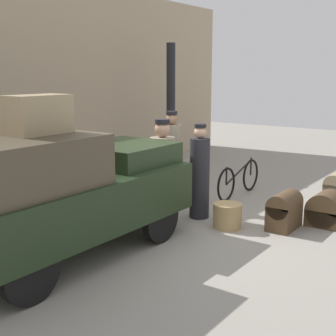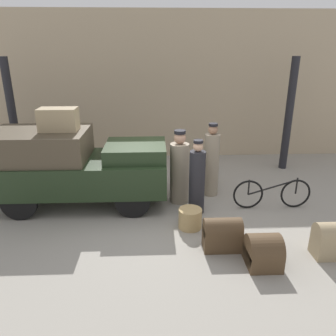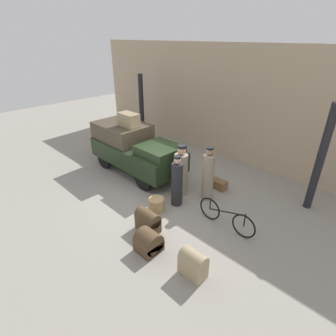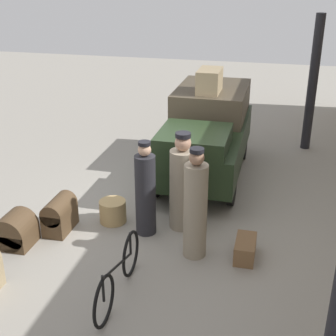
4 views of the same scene
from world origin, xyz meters
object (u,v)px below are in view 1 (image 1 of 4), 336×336
porter_lifting_near_truck (200,175)px  suitcase_black_upright (137,191)px  truck (56,190)px  bicycle (239,179)px  wicker_basket (227,216)px  trunk_large_brown (284,210)px  porter_carrying_trunk (172,161)px  trunk_on_truck_roof (38,114)px  suitcase_tan_flat (326,211)px  porter_standing_middle (162,173)px

porter_lifting_near_truck → suitcase_black_upright: 1.83m
truck → porter_lifting_near_truck: bearing=-11.5°
bicycle → porter_lifting_near_truck: size_ratio=1.07×
wicker_basket → trunk_large_brown: 0.92m
porter_carrying_trunk → trunk_on_truck_roof: (-3.39, -0.37, 1.15)m
porter_carrying_trunk → bicycle: bearing=-32.9°
suitcase_black_upright → trunk_on_truck_roof: bearing=-160.8°
suitcase_tan_flat → trunk_on_truck_roof: size_ratio=0.70×
suitcase_tan_flat → truck: bearing=145.2°
porter_standing_middle → suitcase_black_upright: 1.48m
truck → suitcase_tan_flat: 4.40m
suitcase_tan_flat → suitcase_black_upright: bearing=98.0°
porter_carrying_trunk → porter_lifting_near_truck: bearing=-116.7°
porter_lifting_near_truck → porter_carrying_trunk: bearing=63.3°
porter_carrying_trunk → suitcase_tan_flat: 2.93m
porter_carrying_trunk → suitcase_black_upright: 1.03m
porter_standing_middle → suitcase_tan_flat: 2.80m
truck → porter_standing_middle: size_ratio=2.22×
suitcase_black_upright → porter_standing_middle: bearing=-121.1°
trunk_large_brown → trunk_on_truck_roof: bearing=148.3°
trunk_large_brown → trunk_on_truck_roof: (-3.21, 1.98, 1.67)m
bicycle → wicker_basket: size_ratio=3.74×
porter_standing_middle → porter_lifting_near_truck: bearing=-58.5°
porter_carrying_trunk → suitcase_tan_flat: porter_carrying_trunk is taller
bicycle → porter_lifting_near_truck: (-1.71, -0.11, 0.40)m
wicker_basket → porter_carrying_trunk: (0.67, 1.58, 0.62)m
bicycle → wicker_basket: bearing=-157.8°
trunk_large_brown → trunk_on_truck_roof: trunk_on_truck_roof is taller
porter_carrying_trunk → porter_standing_middle: porter_carrying_trunk is taller
truck → porter_carrying_trunk: bearing=6.7°
porter_lifting_near_truck → truck: bearing=168.5°
wicker_basket → suitcase_black_upright: wicker_basket is taller
truck → suitcase_tan_flat: truck is taller
porter_lifting_near_truck → trunk_on_truck_roof: trunk_on_truck_roof is taller
truck → suitcase_tan_flat: size_ratio=6.79×
porter_carrying_trunk → trunk_large_brown: (-0.18, -2.35, -0.51)m
bicycle → trunk_on_truck_roof: size_ratio=2.20×
truck → wicker_basket: (2.49, -1.21, -0.76)m
trunk_large_brown → suitcase_black_upright: size_ratio=1.10×
wicker_basket → porter_standing_middle: bearing=96.1°
suitcase_tan_flat → porter_lifting_near_truck: bearing=114.2°
suitcase_black_upright → wicker_basket: bearing=-103.4°
porter_lifting_near_truck → trunk_large_brown: (0.28, -1.44, -0.44)m
porter_lifting_near_truck → trunk_on_truck_roof: bearing=169.4°
porter_lifting_near_truck → trunk_on_truck_roof: 3.22m
wicker_basket → suitcase_black_upright: size_ratio=0.77×
porter_lifting_near_truck → suitcase_black_upright: porter_lifting_near_truck is taller
porter_carrying_trunk → porter_standing_middle: (-0.80, -0.37, -0.05)m
suitcase_tan_flat → porter_carrying_trunk: bearing=98.1°
trunk_large_brown → suitcase_tan_flat: size_ratio=1.19×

